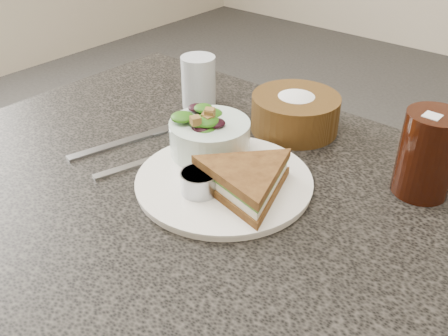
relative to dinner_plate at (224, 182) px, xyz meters
name	(u,v)px	position (x,y,z in m)	size (l,w,h in m)	color
dinner_plate	(224,182)	(0.00, 0.00, 0.00)	(0.26, 0.26, 0.01)	silver
sandwich	(246,181)	(0.05, -0.01, 0.03)	(0.17, 0.17, 0.05)	brown
salad_bowl	(210,132)	(-0.07, 0.05, 0.04)	(0.13, 0.13, 0.07)	silver
dressing_ramekin	(200,182)	(0.00, -0.05, 0.02)	(0.05, 0.05, 0.03)	#999EA6
orange_wedge	(260,164)	(0.03, 0.05, 0.02)	(0.07, 0.07, 0.03)	orange
fork	(117,144)	(-0.22, -0.03, 0.00)	(0.02, 0.17, 0.00)	#92949C
knife	(158,158)	(-0.13, -0.01, 0.00)	(0.01, 0.22, 0.00)	#B1B2B4
bread_basket	(296,107)	(-0.02, 0.22, 0.04)	(0.15, 0.15, 0.09)	#473015
cola_glass	(428,151)	(0.23, 0.17, 0.06)	(0.08, 0.08, 0.14)	black
water_glass	(199,82)	(-0.21, 0.18, 0.04)	(0.07, 0.07, 0.10)	silver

